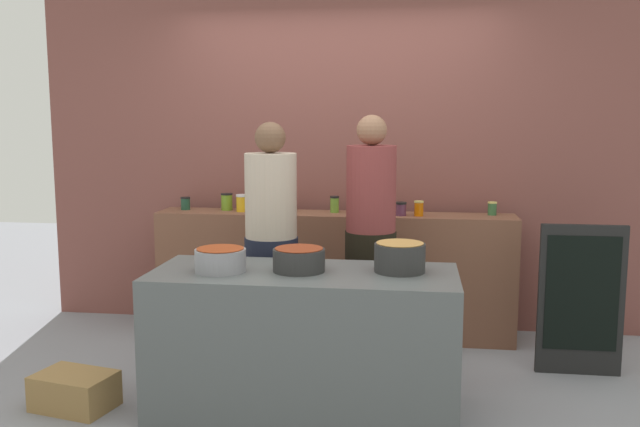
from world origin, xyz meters
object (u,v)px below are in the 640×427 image
object	(u,v)px
cook_with_tongs	(271,260)
preserve_jar_3	(256,203)
cook_in_cap	(370,254)
preserve_jar_4	(288,204)
cooking_pot_left	(220,260)
preserve_jar_1	(227,202)
cooking_pot_center	(299,260)
cooking_pot_right	(400,257)
preserve_jar_7	(401,209)
preserve_jar_6	(358,206)
chalkboard_sign	(581,299)
bread_crate	(75,391)
preserve_jar_0	(185,203)
preserve_jar_5	(335,204)
preserve_jar_2	(242,203)
preserve_jar_8	(419,208)
preserve_jar_9	(492,208)

from	to	relation	value
cook_with_tongs	preserve_jar_3	bearing A→B (deg)	110.21
cook_with_tongs	cook_in_cap	size ratio (longest dim) A/B	0.97
preserve_jar_4	cooking_pot_left	xyz separation A→B (m)	(-0.10, -1.49, -0.13)
preserve_jar_4	preserve_jar_1	bearing A→B (deg)	176.57
cooking_pot_center	cooking_pot_right	size ratio (longest dim) A/B	1.03
preserve_jar_1	preserve_jar_7	distance (m)	1.35
cooking_pot_right	cooking_pot_left	bearing A→B (deg)	-172.61
cooking_pot_center	cook_with_tongs	bearing A→B (deg)	114.89
preserve_jar_6	chalkboard_sign	xyz separation A→B (m)	(1.50, -0.63, -0.50)
cook_with_tongs	bread_crate	bearing A→B (deg)	-142.17
preserve_jar_0	cook_in_cap	xyz separation A→B (m)	(1.49, -0.65, -0.23)
preserve_jar_5	preserve_jar_6	distance (m)	0.18
cooking_pot_right	cook_in_cap	distance (m)	0.76
preserve_jar_2	preserve_jar_6	world-z (taller)	preserve_jar_2
cooking_pot_left	cooking_pot_right	world-z (taller)	cooking_pot_right
preserve_jar_0	cook_in_cap	distance (m)	1.64
preserve_jar_4	preserve_jar_8	distance (m)	0.99
preserve_jar_1	bread_crate	bearing A→B (deg)	-106.32
preserve_jar_7	cook_in_cap	size ratio (longest dim) A/B	0.06
cook_with_tongs	chalkboard_sign	size ratio (longest dim) A/B	1.66
cooking_pot_center	cook_in_cap	xyz separation A→B (m)	(0.35, 0.78, -0.11)
preserve_jar_6	cook_with_tongs	xyz separation A→B (m)	(-0.49, -0.81, -0.26)
cooking_pot_right	bread_crate	distance (m)	2.02
cook_in_cap	chalkboard_sign	world-z (taller)	cook_in_cap
preserve_jar_3	preserve_jar_4	world-z (taller)	preserve_jar_3
preserve_jar_7	cooking_pot_center	distance (m)	1.45
cook_with_tongs	bread_crate	xyz separation A→B (m)	(-1.00, -0.78, -0.64)
cooking_pot_left	cooking_pot_right	bearing A→B (deg)	7.39
preserve_jar_2	cooking_pot_right	bearing A→B (deg)	-47.09
preserve_jar_7	preserve_jar_8	bearing A→B (deg)	-1.75
preserve_jar_0	cooking_pot_center	xyz separation A→B (m)	(1.14, -1.43, -0.12)
preserve_jar_0	cooking_pot_right	xyz separation A→B (m)	(1.70, -1.37, -0.10)
preserve_jar_5	cooking_pot_center	bearing A→B (deg)	-91.12
preserve_jar_2	bread_crate	distance (m)	1.89
cooking_pot_left	preserve_jar_7	bearing A→B (deg)	55.62
preserve_jar_1	cooking_pot_center	distance (m)	1.68
preserve_jar_9	cooking_pot_left	size ratio (longest dim) A/B	0.35
preserve_jar_7	cook_in_cap	bearing A→B (deg)	-108.23
preserve_jar_2	preserve_jar_9	world-z (taller)	preserve_jar_2
preserve_jar_7	preserve_jar_5	bearing A→B (deg)	169.24
preserve_jar_7	cook_with_tongs	bearing A→B (deg)	-138.92
cooking_pot_center	cooking_pot_left	bearing A→B (deg)	-171.54
preserve_jar_7	cooking_pot_left	xyz separation A→B (m)	(-0.96, -1.41, -0.12)
preserve_jar_2	cook_with_tongs	size ratio (longest dim) A/B	0.08
cooking_pot_left	chalkboard_sign	world-z (taller)	chalkboard_sign
preserve_jar_8	bread_crate	world-z (taller)	preserve_jar_8
preserve_jar_7	preserve_jar_8	world-z (taller)	preserve_jar_8
preserve_jar_5	cooking_pot_left	world-z (taller)	preserve_jar_5
preserve_jar_0	preserve_jar_9	xyz separation A→B (m)	(2.34, 0.03, -0.00)
preserve_jar_1	cooking_pot_left	world-z (taller)	preserve_jar_1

